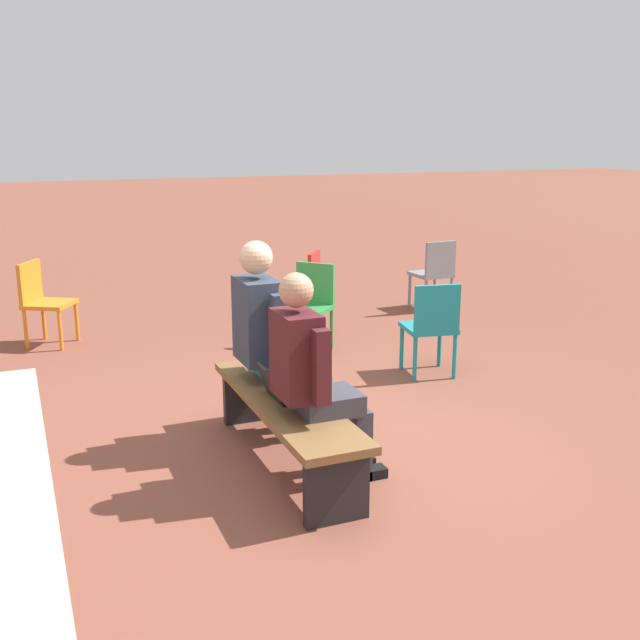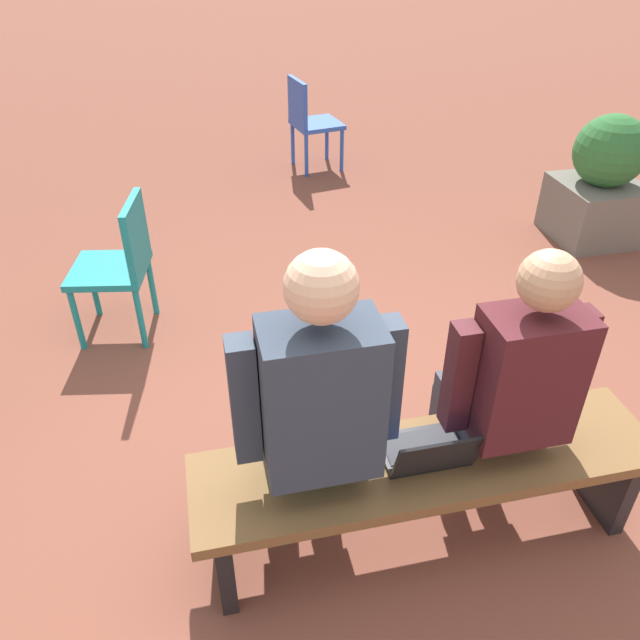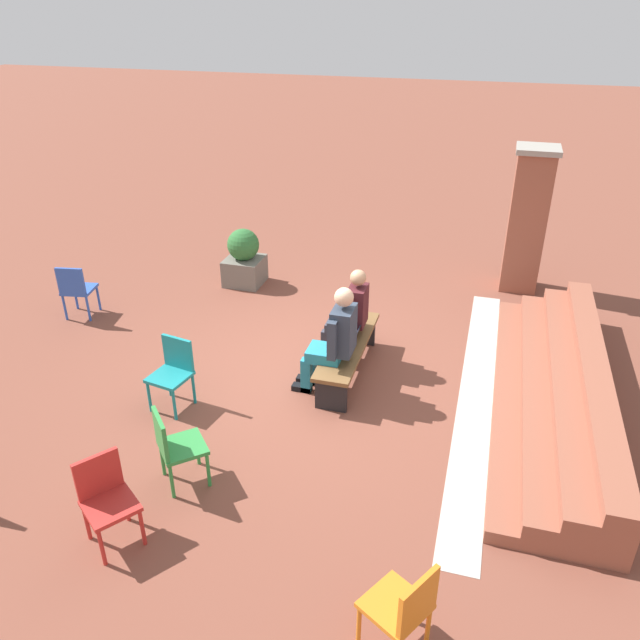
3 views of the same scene
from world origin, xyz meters
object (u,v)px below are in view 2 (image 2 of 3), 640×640
(person_student, at_px, (506,384))
(planter, at_px, (602,183))
(plastic_chair_near_bench_left, at_px, (121,261))
(laptop, at_px, (427,452))
(bench, at_px, (426,475))
(plastic_chair_mid_courtyard, at_px, (309,118))
(person_adult, at_px, (314,405))

(person_student, xyz_separation_m, planter, (-1.93, -2.23, -0.27))
(plastic_chair_near_bench_left, bearing_deg, laptop, 123.28)
(bench, distance_m, plastic_chair_mid_courtyard, 4.22)
(laptop, height_order, plastic_chair_near_bench_left, plastic_chair_near_bench_left)
(laptop, xyz_separation_m, plastic_chair_near_bench_left, (1.17, -1.79, -0.02))
(person_adult, relative_size, planter, 1.49)
(bench, height_order, plastic_chair_near_bench_left, plastic_chair_near_bench_left)
(person_student, bearing_deg, laptop, 13.68)
(bench, bearing_deg, plastic_chair_mid_courtyard, -95.60)
(person_adult, height_order, plastic_chair_mid_courtyard, person_adult)
(planter, bearing_deg, person_adult, 39.97)
(laptop, height_order, planter, planter)
(plastic_chair_near_bench_left, distance_m, plastic_chair_mid_courtyard, 2.90)
(plastic_chair_near_bench_left, xyz_separation_m, plastic_chair_mid_courtyard, (-1.60, -2.42, 0.00))
(plastic_chair_mid_courtyard, height_order, planter, planter)
(bench, relative_size, person_adult, 1.29)
(bench, distance_m, person_student, 0.47)
(bench, height_order, plastic_chair_mid_courtyard, plastic_chair_mid_courtyard)
(laptop, xyz_separation_m, plastic_chair_mid_courtyard, (-0.43, -4.21, -0.02))
(person_student, distance_m, plastic_chair_mid_courtyard, 4.14)
(bench, relative_size, planter, 1.91)
(person_adult, xyz_separation_m, planter, (-2.66, -2.23, -0.30))
(plastic_chair_near_bench_left, bearing_deg, planter, -171.33)
(plastic_chair_near_bench_left, bearing_deg, plastic_chair_mid_courtyard, -123.53)
(person_adult, bearing_deg, bench, 170.60)
(plastic_chair_near_bench_left, height_order, plastic_chair_mid_courtyard, same)
(person_adult, distance_m, plastic_chair_mid_courtyard, 4.22)
(person_student, xyz_separation_m, laptop, (0.32, 0.08, -0.20))
(bench, distance_m, person_adult, 0.58)
(plastic_chair_near_bench_left, height_order, planter, planter)
(person_adult, xyz_separation_m, plastic_chair_mid_courtyard, (-0.84, -4.12, -0.26))
(person_adult, bearing_deg, laptop, 168.65)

